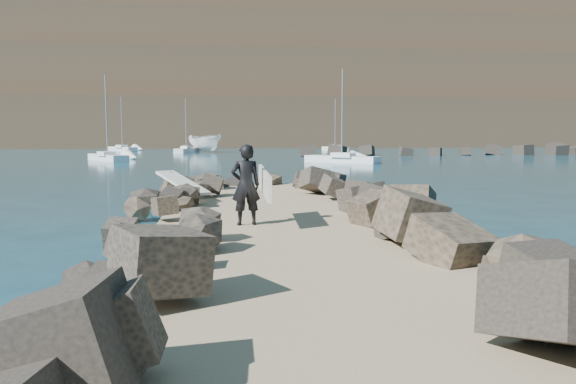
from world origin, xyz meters
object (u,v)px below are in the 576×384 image
object	(u,v)px
surfboard_resting	(182,186)
sailboat_c	(342,159)
boat_imported	(205,143)
surfer_with_board	(248,185)

from	to	relation	value
surfboard_resting	sailboat_c	world-z (taller)	sailboat_c
surfboard_resting	boat_imported	size ratio (longest dim) A/B	0.39
surfboard_resting	boat_imported	xyz separation A→B (m)	(-1.02, 63.58, 0.27)
boat_imported	sailboat_c	xyz separation A→B (m)	(13.56, -30.39, -0.97)
surfboard_resting	sailboat_c	size ratio (longest dim) A/B	0.30
boat_imported	surfer_with_board	xyz separation A→B (m)	(2.94, -68.97, 0.25)
surfboard_resting	surfer_with_board	xyz separation A→B (m)	(1.93, -5.39, 0.52)
boat_imported	sailboat_c	distance (m)	33.30
surfer_with_board	surfboard_resting	bearing A→B (deg)	109.66
surfer_with_board	sailboat_c	xyz separation A→B (m)	(10.62, 38.57, -1.22)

